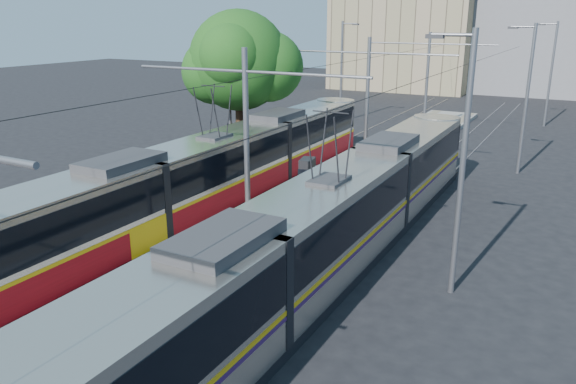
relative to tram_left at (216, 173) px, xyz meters
The scene contains 13 objects.
ground 11.77m from the tram_left, 71.99° to the right, with size 160.00×160.00×0.00m, color black.
platform 7.11m from the tram_left, 58.73° to the left, with size 4.00×50.00×0.30m, color gray.
tactile_strip_left 6.46m from the tram_left, 70.07° to the left, with size 0.70×50.00×0.01m, color gray.
tactile_strip_right 7.91m from the tram_left, 49.57° to the left, with size 0.70×50.00×0.01m, color gray.
rails 7.14m from the tram_left, 58.73° to the left, with size 8.71×70.00×0.03m.
tram_left is the anchor object (origin of this frame).
tram_right 8.19m from the tram_left, 28.51° to the right, with size 2.43×29.19×5.50m.
catenary 5.51m from the tram_left, 40.57° to the left, with size 9.20×70.00×7.00m.
street_lamps 10.85m from the tram_left, 70.07° to the left, with size 15.18×38.22×8.00m.
shelter 4.04m from the tram_left, 23.82° to the left, with size 0.79×1.07×2.12m.
tree 8.68m from the tram_left, 111.61° to the left, with size 6.01×5.56×8.73m.
building_left 49.66m from the tram_left, 97.45° to the left, with size 16.32×12.24×14.52m.
building_centre 54.08m from the tram_left, 79.72° to the left, with size 18.36×14.28×14.52m.
Camera 1 is at (10.56, -8.45, 8.26)m, focal length 35.00 mm.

